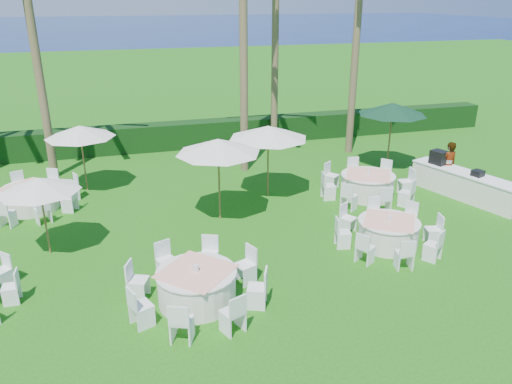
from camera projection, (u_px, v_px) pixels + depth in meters
ground at (212, 278)px, 12.79m from camera, size 120.00×120.00×0.00m
hedge at (161, 137)px, 23.30m from camera, size 34.00×1.00×1.20m
ocean at (116, 30)px, 103.97m from camera, size 260.00×260.00×0.00m
banquet_table_b at (197, 286)px, 11.65m from camera, size 3.20×3.20×0.99m
banquet_table_c at (388, 232)px, 14.34m from camera, size 3.08×3.08×0.93m
banquet_table_d at (30, 197)px, 16.77m from camera, size 3.11×3.11×0.97m
banquet_table_f at (367, 185)px, 17.82m from camera, size 3.36×3.36×1.01m
umbrella_a at (39, 185)px, 13.28m from camera, size 2.15×2.15×2.25m
umbrella_b at (218, 146)px, 15.32m from camera, size 2.66×2.66×2.67m
umbrella_c at (80, 132)px, 17.73m from camera, size 2.47×2.47×2.45m
umbrella_d at (268, 132)px, 17.20m from camera, size 2.79×2.79×2.58m
umbrella_green at (393, 109)px, 19.93m from camera, size 2.74×2.74×2.77m
buffet_table at (464, 184)px, 17.71m from camera, size 2.10×4.13×1.45m
staff_person at (448, 166)px, 18.36m from camera, size 0.69×0.48×1.81m
palm_b at (37, 59)px, 18.26m from camera, size 4.37×4.26×8.24m
palm_c at (243, 30)px, 18.70m from camera, size 4.33×4.31×10.11m
palm_d at (275, 34)px, 22.37m from camera, size 4.40×4.12×9.31m
palm_e at (357, 28)px, 21.08m from camera, size 4.40×4.00×10.01m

